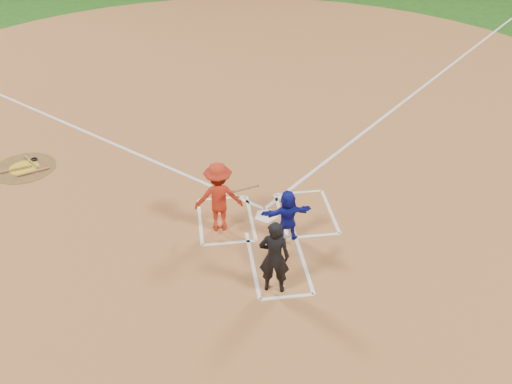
{
  "coord_description": "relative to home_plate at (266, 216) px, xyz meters",
  "views": [
    {
      "loc": [
        -1.75,
        -11.03,
        8.07
      ],
      "look_at": [
        -0.3,
        -0.4,
        1.0
      ],
      "focal_mm": 40.0,
      "sensor_mm": 36.0,
      "label": 1
    }
  ],
  "objects": [
    {
      "name": "on_deck_bat_a",
      "position": [
        -6.1,
        3.38,
        0.03
      ],
      "size": [
        0.51,
        0.74,
        0.06
      ],
      "primitive_type": "cylinder",
      "rotation": [
        1.57,
        0.0,
        0.58
      ],
      "color": "olive",
      "rests_on": "on_deck_circle"
    },
    {
      "name": "on_deck_bat_b",
      "position": [
        -6.45,
        3.03,
        0.03
      ],
      "size": [
        0.82,
        0.32,
        0.06
      ],
      "primitive_type": "cylinder",
      "rotation": [
        1.57,
        0.0,
        -1.26
      ],
      "color": "brown",
      "rests_on": "on_deck_circle"
    },
    {
      "name": "ground",
      "position": [
        0.0,
        0.0,
        -0.02
      ],
      "size": [
        120.0,
        120.0,
        0.0
      ],
      "primitive_type": "plane",
      "color": "#1B4D13",
      "rests_on": "ground"
    },
    {
      "name": "on_deck_bat_c",
      "position": [
        -5.95,
        2.83,
        0.03
      ],
      "size": [
        0.8,
        0.38,
        0.06
      ],
      "primitive_type": "cylinder",
      "rotation": [
        1.57,
        0.0,
        1.97
      ],
      "color": "#945D36",
      "rests_on": "on_deck_circle"
    },
    {
      "name": "umpire",
      "position": [
        -0.23,
        -2.53,
        0.83
      ],
      "size": [
        0.69,
        0.54,
        1.68
      ],
      "primitive_type": "imported",
      "rotation": [
        0.0,
        0.0,
        2.9
      ],
      "color": "black",
      "rests_on": "home_plate_dirt"
    },
    {
      "name": "bat_weight_donut",
      "position": [
        -6.05,
        3.53,
        0.03
      ],
      "size": [
        0.19,
        0.19,
        0.05
      ],
      "primitive_type": "torus",
      "color": "black",
      "rests_on": "on_deck_circle"
    },
    {
      "name": "on_deck_circle",
      "position": [
        -6.25,
        3.13,
        -0.0
      ],
      "size": [
        1.7,
        1.7,
        0.01
      ],
      "primitive_type": "cylinder",
      "color": "brown",
      "rests_on": "home_plate_dirt"
    },
    {
      "name": "catcher",
      "position": [
        0.34,
        -0.91,
        0.62
      ],
      "size": [
        1.19,
        0.46,
        1.26
      ],
      "primitive_type": "imported",
      "rotation": [
        0.0,
        0.0,
        3.22
      ],
      "color": "#121893",
      "rests_on": "home_plate_dirt"
    },
    {
      "name": "chalk_markings",
      "position": [
        0.0,
        5.29,
        -0.01
      ],
      "size": [
        28.35,
        17.32,
        0.01
      ],
      "color": "white",
      "rests_on": "home_plate_dirt"
    },
    {
      "name": "home_plate",
      "position": [
        0.0,
        0.0,
        0.0
      ],
      "size": [
        0.6,
        0.6,
        0.02
      ],
      "primitive_type": "cylinder",
      "rotation": [
        0.0,
        0.0,
        3.14
      ],
      "color": "white",
      "rests_on": "home_plate_dirt"
    },
    {
      "name": "home_plate_dirt",
      "position": [
        0.0,
        6.0,
        -0.01
      ],
      "size": [
        28.0,
        28.0,
        0.01
      ],
      "primitive_type": "cylinder",
      "color": "#9C6033",
      "rests_on": "ground"
    },
    {
      "name": "batter_at_plate",
      "position": [
        -1.14,
        -0.3,
        0.85
      ],
      "size": [
        1.51,
        0.77,
        1.71
      ],
      "color": "#B32513",
      "rests_on": "home_plate_dirt"
    },
    {
      "name": "on_deck_logo",
      "position": [
        -6.25,
        3.13,
        0.0
      ],
      "size": [
        0.8,
        0.8,
        0.0
      ],
      "primitive_type": "cylinder",
      "color": "gold",
      "rests_on": "on_deck_circle"
    }
  ]
}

